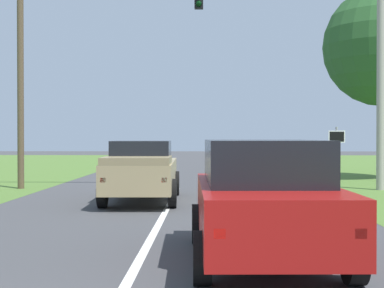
# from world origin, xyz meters

# --- Properties ---
(ground_plane) EXTENTS (120.00, 120.00, 0.00)m
(ground_plane) POSITION_xyz_m (0.00, 9.78, 0.00)
(ground_plane) COLOR #424244
(red_suv_near) EXTENTS (2.36, 4.79, 1.91)m
(red_suv_near) POSITION_xyz_m (1.97, 5.38, 1.00)
(red_suv_near) COLOR #9E1411
(red_suv_near) RESTS_ON ground_plane
(pickup_truck_lead) EXTENTS (2.26, 5.48, 1.83)m
(pickup_truck_lead) POSITION_xyz_m (-0.86, 13.38, 0.94)
(pickup_truck_lead) COLOR tan
(pickup_truck_lead) RESTS_ON ground_plane
(traffic_light) EXTENTS (7.52, 0.40, 8.28)m
(traffic_light) POSITION_xyz_m (-4.01, 17.41, 5.44)
(traffic_light) COLOR brown
(traffic_light) RESTS_ON ground_plane
(keep_moving_sign) EXTENTS (0.60, 0.09, 2.30)m
(keep_moving_sign) POSITION_xyz_m (5.79, 17.02, 1.48)
(keep_moving_sign) COLOR gray
(keep_moving_sign) RESTS_ON ground_plane
(oak_tree_right) EXTENTS (5.52, 5.52, 8.85)m
(oak_tree_right) POSITION_xyz_m (9.19, 22.57, 6.08)
(oak_tree_right) COLOR #4C351E
(oak_tree_right) RESTS_ON ground_plane
(utility_pole_right) EXTENTS (0.28, 0.28, 8.52)m
(utility_pole_right) POSITION_xyz_m (7.42, 17.23, 4.26)
(utility_pole_right) COLOR #9E998E
(utility_pole_right) RESTS_ON ground_plane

